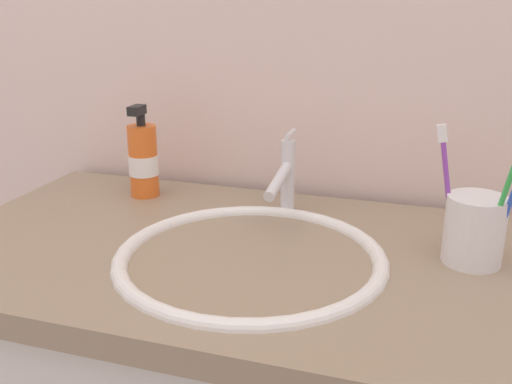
{
  "coord_description": "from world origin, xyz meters",
  "views": [
    {
      "loc": [
        0.24,
        -0.75,
        1.18
      ],
      "look_at": [
        -0.0,
        -0.0,
        0.91
      ],
      "focal_mm": 41.06,
      "sensor_mm": 36.0,
      "label": 1
    }
  ],
  "objects": [
    {
      "name": "sink_basin",
      "position": [
        -0.0,
        -0.03,
        0.78
      ],
      "size": [
        0.39,
        0.39,
        0.13
      ],
      "color": "white",
      "rests_on": "vanity_counter"
    },
    {
      "name": "faucet",
      "position": [
        -0.0,
        0.15,
        0.89
      ],
      "size": [
        0.02,
        0.15,
        0.14
      ],
      "color": "silver",
      "rests_on": "sink_basin"
    },
    {
      "name": "toothbrush_cup",
      "position": [
        0.3,
        0.05,
        0.87
      ],
      "size": [
        0.08,
        0.08,
        0.1
      ],
      "primitive_type": "cylinder",
      "color": "white",
      "rests_on": "vanity_counter"
    },
    {
      "name": "toothbrush_purple",
      "position": [
        0.25,
        0.06,
        0.93
      ],
      "size": [
        0.04,
        0.01,
        0.19
      ],
      "color": "purple",
      "rests_on": "toothbrush_cup"
    },
    {
      "name": "toothbrush_green",
      "position": [
        0.33,
        0.02,
        0.94
      ],
      "size": [
        0.04,
        0.05,
        0.2
      ],
      "color": "green",
      "rests_on": "toothbrush_cup"
    },
    {
      "name": "soap_dispenser",
      "position": [
        -0.27,
        0.17,
        0.89
      ],
      "size": [
        0.05,
        0.06,
        0.17
      ],
      "color": "orange",
      "rests_on": "vanity_counter"
    }
  ]
}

